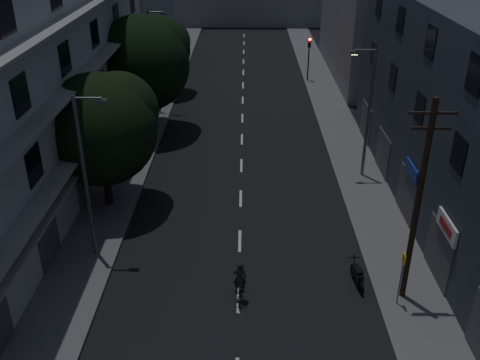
{
  "coord_description": "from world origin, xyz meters",
  "views": [
    {
      "loc": [
        0.27,
        -12.0,
        15.23
      ],
      "look_at": [
        0.0,
        12.0,
        3.0
      ],
      "focal_mm": 40.0,
      "sensor_mm": 36.0,
      "label": 1
    }
  ],
  "objects_px": {
    "bus_stop_sign": "(402,270)",
    "motorcycle": "(357,276)",
    "cyclist": "(240,287)",
    "utility_pole": "(418,201)"
  },
  "relations": [
    {
      "from": "motorcycle",
      "to": "cyclist",
      "type": "distance_m",
      "value": 5.41
    },
    {
      "from": "bus_stop_sign",
      "to": "motorcycle",
      "type": "distance_m",
      "value": 2.5
    },
    {
      "from": "bus_stop_sign",
      "to": "motorcycle",
      "type": "xyz_separation_m",
      "value": [
        -1.44,
        1.47,
        -1.42
      ]
    },
    {
      "from": "utility_pole",
      "to": "bus_stop_sign",
      "type": "xyz_separation_m",
      "value": [
        -0.37,
        -0.55,
        -2.98
      ]
    },
    {
      "from": "bus_stop_sign",
      "to": "motorcycle",
      "type": "relative_size",
      "value": 1.35
    },
    {
      "from": "cyclist",
      "to": "bus_stop_sign",
      "type": "bearing_deg",
      "value": -2.31
    },
    {
      "from": "utility_pole",
      "to": "bus_stop_sign",
      "type": "bearing_deg",
      "value": -124.22
    },
    {
      "from": "bus_stop_sign",
      "to": "cyclist",
      "type": "xyz_separation_m",
      "value": [
        -6.73,
        0.35,
        -1.22
      ]
    },
    {
      "from": "utility_pole",
      "to": "bus_stop_sign",
      "type": "height_order",
      "value": "utility_pole"
    },
    {
      "from": "motorcycle",
      "to": "cyclist",
      "type": "bearing_deg",
      "value": -174.03
    }
  ]
}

